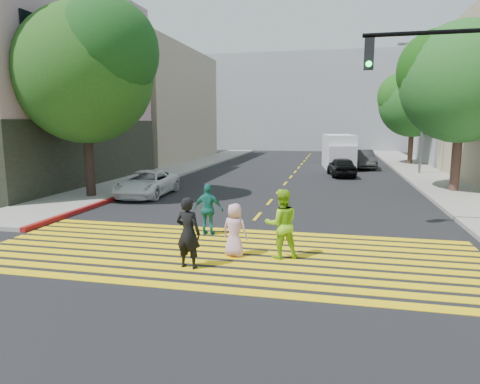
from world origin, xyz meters
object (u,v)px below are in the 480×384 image
(tree_right_near, at_px, (465,76))
(pedestrian_extra, at_px, (208,210))
(pedestrian_man, at_px, (188,233))
(white_sedan, at_px, (147,183))
(tree_right_far, at_px, (414,99))
(white_van, at_px, (339,153))
(traffic_signal, at_px, (472,98))
(pedestrian_child, at_px, (235,230))
(silver_car, at_px, (343,156))
(dark_car_parked, at_px, (363,159))
(tree_left, at_px, (86,67))
(pedestrian_woman, at_px, (282,224))
(dark_car_near, at_px, (342,167))

(tree_right_near, distance_m, pedestrian_extra, 14.95)
(pedestrian_man, height_order, white_sedan, pedestrian_man)
(tree_right_far, xyz_separation_m, white_van, (-5.79, -3.89, -4.09))
(pedestrian_extra, xyz_separation_m, white_sedan, (-4.95, 6.25, -0.20))
(pedestrian_man, relative_size, traffic_signal, 0.27)
(traffic_signal, bearing_deg, pedestrian_child, -152.10)
(pedestrian_man, height_order, silver_car, pedestrian_man)
(dark_car_parked, bearing_deg, white_van, -169.16)
(tree_left, xyz_separation_m, pedestrian_extra, (7.06, -4.99, -5.10))
(white_van, bearing_deg, tree_right_near, -68.35)
(pedestrian_man, xyz_separation_m, pedestrian_extra, (-0.43, 3.08, -0.07))
(pedestrian_child, bearing_deg, pedestrian_woman, -161.58)
(tree_right_far, xyz_separation_m, pedestrian_extra, (-9.82, -24.76, -4.51))
(white_sedan, bearing_deg, pedestrian_woman, -49.43)
(pedestrian_woman, distance_m, pedestrian_child, 1.23)
(pedestrian_child, height_order, white_sedan, pedestrian_child)
(pedestrian_child, bearing_deg, tree_left, -27.19)
(tree_right_near, height_order, pedestrian_woman, tree_right_near)
(tree_right_far, relative_size, pedestrian_extra, 4.90)
(tree_left, bearing_deg, white_van, 55.08)
(pedestrian_child, bearing_deg, silver_car, -84.00)
(pedestrian_woman, bearing_deg, tree_right_near, -140.43)
(pedestrian_woman, xyz_separation_m, pedestrian_child, (-1.21, -0.13, -0.20))
(pedestrian_man, height_order, white_van, white_van)
(dark_car_parked, bearing_deg, white_sedan, -131.70)
(pedestrian_woman, relative_size, dark_car_parked, 0.42)
(pedestrian_extra, bearing_deg, dark_car_parked, -105.12)
(tree_right_far, bearing_deg, tree_right_near, -90.60)
(tree_right_near, bearing_deg, white_sedan, -164.51)
(pedestrian_man, height_order, dark_car_parked, pedestrian_man)
(tree_left, bearing_deg, dark_car_near, 44.48)
(dark_car_near, relative_size, silver_car, 0.85)
(dark_car_near, bearing_deg, white_sedan, 37.80)
(pedestrian_woman, bearing_deg, white_van, -113.66)
(tree_right_far, height_order, silver_car, tree_right_far)
(tree_left, height_order, white_sedan, tree_left)
(dark_car_parked, bearing_deg, tree_right_far, 33.51)
(dark_car_near, distance_m, white_van, 4.86)
(tree_left, distance_m, tree_right_far, 26.01)
(pedestrian_child, relative_size, white_van, 0.25)
(tree_left, bearing_deg, white_sedan, 30.95)
(pedestrian_man, relative_size, dark_car_near, 0.47)
(white_sedan, distance_m, dark_car_parked, 18.61)
(tree_right_far, height_order, traffic_signal, tree_right_far)
(tree_right_far, distance_m, pedestrian_woman, 27.91)
(pedestrian_woman, height_order, pedestrian_extra, pedestrian_woman)
(tree_left, relative_size, pedestrian_extra, 5.46)
(tree_right_far, height_order, pedestrian_man, tree_right_far)
(tree_right_far, distance_m, white_van, 8.09)
(dark_car_near, distance_m, dark_car_parked, 5.62)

